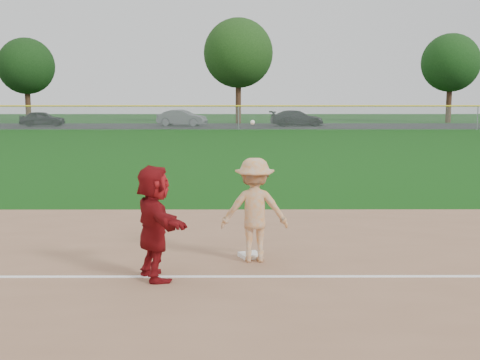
{
  "coord_description": "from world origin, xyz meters",
  "views": [
    {
      "loc": [
        -0.04,
        -10.35,
        3.01
      ],
      "look_at": [
        0.0,
        1.5,
        1.3
      ],
      "focal_mm": 45.0,
      "sensor_mm": 36.0,
      "label": 1
    }
  ],
  "objects_px": {
    "car_mid": "(182,118)",
    "car_right": "(297,118)",
    "base_runner": "(154,223)",
    "first_base": "(250,255)",
    "car_left": "(43,119)"
  },
  "relations": [
    {
      "from": "car_mid",
      "to": "car_right",
      "type": "bearing_deg",
      "value": -77.67
    },
    {
      "from": "car_mid",
      "to": "car_right",
      "type": "distance_m",
      "value": 10.74
    },
    {
      "from": "car_left",
      "to": "first_base",
      "type": "bearing_deg",
      "value": -165.66
    },
    {
      "from": "car_left",
      "to": "base_runner",
      "type": "bearing_deg",
      "value": -167.89
    },
    {
      "from": "base_runner",
      "to": "car_left",
      "type": "relative_size",
      "value": 0.46
    },
    {
      "from": "car_mid",
      "to": "car_right",
      "type": "xyz_separation_m",
      "value": [
        10.74,
        0.03,
        -0.03
      ]
    },
    {
      "from": "base_runner",
      "to": "car_mid",
      "type": "distance_m",
      "value": 47.09
    },
    {
      "from": "first_base",
      "to": "car_left",
      "type": "xyz_separation_m",
      "value": [
        -18.46,
        45.58,
        0.65
      ]
    },
    {
      "from": "car_mid",
      "to": "first_base",
      "type": "bearing_deg",
      "value": -161.0
    },
    {
      "from": "car_right",
      "to": "car_mid",
      "type": "bearing_deg",
      "value": 82.74
    },
    {
      "from": "first_base",
      "to": "car_left",
      "type": "distance_m",
      "value": 49.17
    },
    {
      "from": "first_base",
      "to": "base_runner",
      "type": "relative_size",
      "value": 0.19
    },
    {
      "from": "first_base",
      "to": "car_right",
      "type": "distance_m",
      "value": 45.99
    },
    {
      "from": "first_base",
      "to": "car_left",
      "type": "relative_size",
      "value": 0.09
    },
    {
      "from": "base_runner",
      "to": "car_right",
      "type": "height_order",
      "value": "base_runner"
    }
  ]
}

